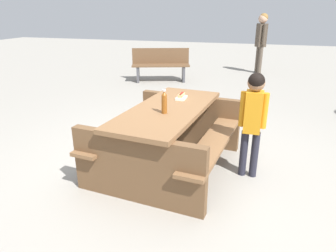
{
  "coord_description": "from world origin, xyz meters",
  "views": [
    {
      "loc": [
        -3.2,
        -0.96,
        1.8
      ],
      "look_at": [
        0.0,
        0.0,
        0.52
      ],
      "focal_mm": 32.7,
      "sensor_mm": 36.0,
      "label": 1
    }
  ],
  "objects_px": {
    "soda_bottle": "(164,102)",
    "hotdog_tray": "(181,97)",
    "bystander_adult": "(261,35)",
    "park_bench_near": "(161,64)",
    "picnic_table": "(168,132)",
    "child_in_coat": "(253,112)"
  },
  "relations": [
    {
      "from": "picnic_table",
      "to": "child_in_coat",
      "type": "bearing_deg",
      "value": -86.78
    },
    {
      "from": "hotdog_tray",
      "to": "soda_bottle",
      "type": "bearing_deg",
      "value": 176.43
    },
    {
      "from": "soda_bottle",
      "to": "child_in_coat",
      "type": "bearing_deg",
      "value": -74.56
    },
    {
      "from": "soda_bottle",
      "to": "hotdog_tray",
      "type": "height_order",
      "value": "soda_bottle"
    },
    {
      "from": "picnic_table",
      "to": "park_bench_near",
      "type": "bearing_deg",
      "value": 19.03
    },
    {
      "from": "hotdog_tray",
      "to": "park_bench_near",
      "type": "bearing_deg",
      "value": 21.38
    },
    {
      "from": "hotdog_tray",
      "to": "bystander_adult",
      "type": "xyz_separation_m",
      "value": [
        6.06,
        -0.85,
        0.31
      ]
    },
    {
      "from": "soda_bottle",
      "to": "bystander_adult",
      "type": "bearing_deg",
      "value": -7.58
    },
    {
      "from": "child_in_coat",
      "to": "park_bench_near",
      "type": "height_order",
      "value": "child_in_coat"
    },
    {
      "from": "soda_bottle",
      "to": "hotdog_tray",
      "type": "relative_size",
      "value": 1.43
    },
    {
      "from": "hotdog_tray",
      "to": "park_bench_near",
      "type": "height_order",
      "value": "park_bench_near"
    },
    {
      "from": "soda_bottle",
      "to": "bystander_adult",
      "type": "relative_size",
      "value": 0.15
    },
    {
      "from": "picnic_table",
      "to": "hotdog_tray",
      "type": "height_order",
      "value": "hotdog_tray"
    },
    {
      "from": "soda_bottle",
      "to": "hotdog_tray",
      "type": "xyz_separation_m",
      "value": [
        0.6,
        -0.04,
        -0.09
      ]
    },
    {
      "from": "hotdog_tray",
      "to": "bystander_adult",
      "type": "distance_m",
      "value": 6.13
    },
    {
      "from": "picnic_table",
      "to": "soda_bottle",
      "type": "relative_size",
      "value": 7.41
    },
    {
      "from": "child_in_coat",
      "to": "bystander_adult",
      "type": "height_order",
      "value": "bystander_adult"
    },
    {
      "from": "child_in_coat",
      "to": "bystander_adult",
      "type": "bearing_deg",
      "value": 0.31
    },
    {
      "from": "child_in_coat",
      "to": "park_bench_near",
      "type": "distance_m",
      "value": 5.13
    },
    {
      "from": "bystander_adult",
      "to": "park_bench_near",
      "type": "bearing_deg",
      "value": 128.12
    },
    {
      "from": "picnic_table",
      "to": "soda_bottle",
      "type": "distance_m",
      "value": 0.47
    },
    {
      "from": "bystander_adult",
      "to": "soda_bottle",
      "type": "bearing_deg",
      "value": 172.42
    }
  ]
}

